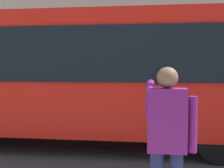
# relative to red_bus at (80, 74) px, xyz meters

# --- Properties ---
(ground_plane) EXTENTS (60.00, 60.00, 0.00)m
(ground_plane) POSITION_rel_red_bus_xyz_m (-1.63, -0.25, -1.68)
(ground_plane) COLOR #38383A
(red_bus) EXTENTS (9.05, 2.54, 3.08)m
(red_bus) POSITION_rel_red_bus_xyz_m (0.00, 0.00, 0.00)
(red_bus) COLOR red
(red_bus) RESTS_ON ground_plane
(pedestrian_photographer) EXTENTS (0.53, 0.52, 1.70)m
(pedestrian_photographer) POSITION_rel_red_bus_xyz_m (-1.92, 3.94, -0.54)
(pedestrian_photographer) COLOR #1E2347
(pedestrian_photographer) RESTS_ON sidewalk_curb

